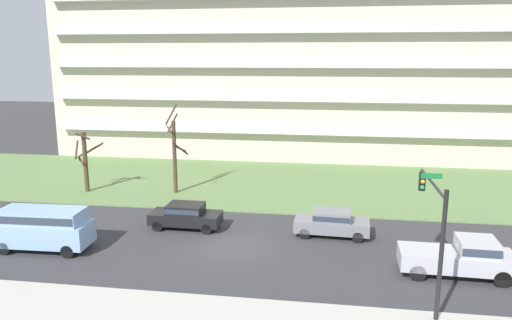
{
  "coord_description": "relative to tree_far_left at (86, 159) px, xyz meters",
  "views": [
    {
      "loc": [
        5.31,
        -25.18,
        10.56
      ],
      "look_at": [
        0.65,
        6.0,
        3.74
      ],
      "focal_mm": 33.88,
      "sensor_mm": 36.0,
      "label": 1
    }
  ],
  "objects": [
    {
      "name": "sidewalk_curb_near",
      "position": [
        13.33,
        -17.33,
        -2.59
      ],
      "size": [
        80.0,
        4.0,
        0.15
      ],
      "primitive_type": "cube",
      "color": "#BCB7AD",
      "rests_on": "ground"
    },
    {
      "name": "grass_lawn_strip",
      "position": [
        13.33,
        4.67,
        -2.62
      ],
      "size": [
        80.0,
        16.0,
        0.08
      ],
      "primitive_type": "cube",
      "color": "#66844C",
      "rests_on": "ground"
    },
    {
      "name": "apartment_building",
      "position": [
        13.33,
        17.92,
        6.91
      ],
      "size": [
        46.49,
        11.47,
        19.14
      ],
      "color": "beige",
      "rests_on": "ground"
    },
    {
      "name": "sedan_black_center_left",
      "position": [
        10.07,
        -6.83,
        -1.79
      ],
      "size": [
        4.42,
        1.85,
        1.57
      ],
      "rotation": [
        0.0,
        0.0,
        3.13
      ],
      "color": "black",
      "rests_on": "ground"
    },
    {
      "name": "van_blue_near_right",
      "position": [
        3.29,
        -11.33,
        -1.27
      ],
      "size": [
        5.26,
        2.16,
        2.36
      ],
      "rotation": [
        0.0,
        0.0,
        0.03
      ],
      "color": "#8CB2E0",
      "rests_on": "ground"
    },
    {
      "name": "ground",
      "position": [
        13.33,
        -9.33,
        -2.66
      ],
      "size": [
        160.0,
        160.0,
        0.0
      ],
      "primitive_type": "plane",
      "color": "#38383A"
    },
    {
      "name": "tree_far_left",
      "position": [
        0.0,
        0.0,
        0.0
      ],
      "size": [
        2.35,
        2.18,
        4.9
      ],
      "color": "#4C3828",
      "rests_on": "ground"
    },
    {
      "name": "traffic_signal_mast",
      "position": [
        23.22,
        -14.11,
        1.18
      ],
      "size": [
        0.9,
        5.12,
        5.58
      ],
      "color": "black",
      "rests_on": "ground"
    },
    {
      "name": "pickup_silver_near_left",
      "position": [
        25.3,
        -11.34,
        -1.65
      ],
      "size": [
        5.46,
        2.16,
        1.95
      ],
      "rotation": [
        0.0,
        0.0,
        -0.03
      ],
      "color": "#B7BABF",
      "rests_on": "ground"
    },
    {
      "name": "tree_left",
      "position": [
        7.05,
        0.61,
        0.6
      ],
      "size": [
        1.8,
        1.79,
        6.93
      ],
      "color": "#4C3828",
      "rests_on": "ground"
    },
    {
      "name": "sedan_gray_center_right",
      "position": [
        19.07,
        -6.83,
        -1.79
      ],
      "size": [
        4.48,
        2.01,
        1.57
      ],
      "rotation": [
        0.0,
        0.0,
        3.09
      ],
      "color": "slate",
      "rests_on": "ground"
    }
  ]
}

